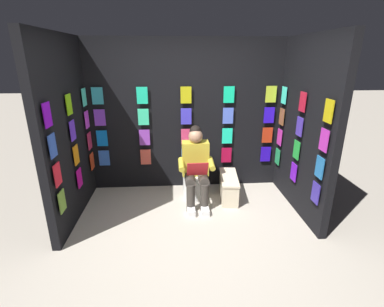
# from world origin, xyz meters

# --- Properties ---
(ground_plane) EXTENTS (30.00, 30.00, 0.00)m
(ground_plane) POSITION_xyz_m (0.00, 0.00, 0.00)
(ground_plane) COLOR #B2A899
(display_wall_back) EXTENTS (3.21, 0.14, 2.43)m
(display_wall_back) POSITION_xyz_m (0.00, -1.70, 1.21)
(display_wall_back) COLOR black
(display_wall_back) RESTS_ON ground
(display_wall_left) EXTENTS (0.14, 1.65, 2.43)m
(display_wall_left) POSITION_xyz_m (-1.61, -0.83, 1.21)
(display_wall_left) COLOR black
(display_wall_left) RESTS_ON ground
(display_wall_right) EXTENTS (0.14, 1.65, 2.43)m
(display_wall_right) POSITION_xyz_m (1.61, -0.83, 1.21)
(display_wall_right) COLOR black
(display_wall_right) RESTS_ON ground
(toilet) EXTENTS (0.41, 0.56, 0.77)m
(toilet) POSITION_xyz_m (-0.11, -1.27, 0.33)
(toilet) COLOR white
(toilet) RESTS_ON ground
(person_reading) EXTENTS (0.53, 0.68, 1.19)m
(person_reading) POSITION_xyz_m (-0.11, -1.05, 0.60)
(person_reading) COLOR gold
(person_reading) RESTS_ON ground
(comic_longbox_near) EXTENTS (0.34, 0.76, 0.37)m
(comic_longbox_near) POSITION_xyz_m (-0.65, -1.16, 0.19)
(comic_longbox_near) COLOR beige
(comic_longbox_near) RESTS_ON ground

